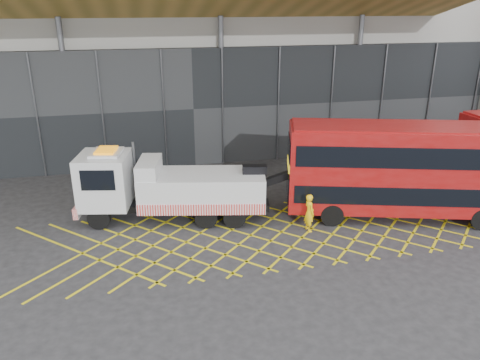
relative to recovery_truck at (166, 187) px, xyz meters
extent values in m
plane|color=#262628|center=(0.66, -2.85, -1.83)|extent=(120.00, 120.00, 0.00)
cube|color=yellow|center=(-4.14, -2.85, -1.82)|extent=(7.16, 7.16, 0.01)
cube|color=yellow|center=(-4.14, -2.85, -1.82)|extent=(7.16, 7.16, 0.01)
cube|color=yellow|center=(-2.54, -2.85, -1.82)|extent=(7.16, 7.16, 0.01)
cube|color=yellow|center=(-2.54, -2.85, -1.82)|extent=(7.16, 7.16, 0.01)
cube|color=yellow|center=(-0.94, -2.85, -1.82)|extent=(7.16, 7.16, 0.01)
cube|color=yellow|center=(-0.94, -2.85, -1.82)|extent=(7.16, 7.16, 0.01)
cube|color=yellow|center=(0.66, -2.85, -1.82)|extent=(7.16, 7.16, 0.01)
cube|color=yellow|center=(0.66, -2.85, -1.82)|extent=(7.16, 7.16, 0.01)
cube|color=yellow|center=(2.26, -2.85, -1.82)|extent=(7.16, 7.16, 0.01)
cube|color=yellow|center=(2.26, -2.85, -1.82)|extent=(7.16, 7.16, 0.01)
cube|color=yellow|center=(3.86, -2.85, -1.82)|extent=(7.16, 7.16, 0.01)
cube|color=yellow|center=(3.86, -2.85, -1.82)|extent=(7.16, 7.16, 0.01)
cube|color=yellow|center=(5.46, -2.85, -1.82)|extent=(7.16, 7.16, 0.01)
cube|color=yellow|center=(5.46, -2.85, -1.82)|extent=(7.16, 7.16, 0.01)
cube|color=yellow|center=(7.06, -2.85, -1.82)|extent=(7.16, 7.16, 0.01)
cube|color=yellow|center=(7.06, -2.85, -1.82)|extent=(7.16, 7.16, 0.01)
cube|color=yellow|center=(8.66, -2.85, -1.82)|extent=(7.16, 7.16, 0.01)
cube|color=yellow|center=(8.66, -2.85, -1.82)|extent=(7.16, 7.16, 0.01)
cube|color=yellow|center=(10.26, -2.85, -1.82)|extent=(7.16, 7.16, 0.01)
cube|color=yellow|center=(10.26, -2.85, -1.82)|extent=(7.16, 7.16, 0.01)
cube|color=yellow|center=(11.86, -2.85, -1.82)|extent=(7.16, 7.16, 0.01)
cube|color=yellow|center=(11.86, -2.85, -1.82)|extent=(7.16, 7.16, 0.01)
cube|color=yellow|center=(13.46, -2.85, -1.82)|extent=(7.16, 7.16, 0.01)
cube|color=yellow|center=(13.46, -2.85, -1.82)|extent=(7.16, 7.16, 0.01)
cube|color=yellow|center=(15.06, -2.85, -1.82)|extent=(7.16, 7.16, 0.01)
cube|color=yellow|center=(15.06, -2.85, -1.82)|extent=(7.16, 7.16, 0.01)
cube|color=yellow|center=(16.66, -2.85, -1.82)|extent=(7.16, 7.16, 0.01)
cube|color=yellow|center=(16.66, -2.85, -1.82)|extent=(7.16, 7.16, 0.01)
cube|color=gray|center=(2.66, 16.15, 7.17)|extent=(55.00, 14.00, 18.00)
cube|color=black|center=(2.66, 8.85, 2.17)|extent=(55.00, 0.80, 8.00)
cylinder|color=#595B60|center=(-5.34, 8.65, 3.17)|extent=(0.36, 0.36, 10.00)
cylinder|color=#595B60|center=(4.66, 8.65, 3.17)|extent=(0.36, 0.36, 10.00)
cylinder|color=#595B60|center=(14.66, 8.65, 3.17)|extent=(0.36, 0.36, 10.00)
cube|color=black|center=(0.44, -0.09, -1.10)|extent=(9.91, 3.04, 0.36)
cube|color=silver|center=(-3.03, 0.64, 0.41)|extent=(2.98, 3.06, 2.71)
cube|color=black|center=(-4.28, 0.90, 0.88)|extent=(0.52, 2.26, 1.15)
cube|color=red|center=(-4.31, 0.90, -0.94)|extent=(0.81, 2.71, 0.57)
cube|color=orange|center=(-2.83, 0.59, 2.01)|extent=(1.17, 1.42, 0.13)
cube|color=silver|center=(1.87, -0.38, -0.11)|extent=(6.86, 3.87, 1.67)
cube|color=red|center=(1.59, -1.69, -0.74)|extent=(6.34, 1.38, 0.57)
cube|color=silver|center=(-0.79, 0.17, 1.09)|extent=(1.53, 2.66, 0.73)
cube|color=black|center=(4.52, -0.94, 0.88)|extent=(1.33, 0.77, 0.52)
cube|color=black|center=(5.54, -1.15, 0.36)|extent=(2.31, 0.82, 1.13)
cylinder|color=black|center=(-3.46, -0.39, -1.26)|extent=(1.20, 0.59, 1.15)
cylinder|color=black|center=(-3.01, 1.75, -1.26)|extent=(1.20, 0.59, 1.15)
cylinder|color=black|center=(3.28, -1.80, -1.26)|extent=(1.20, 0.59, 1.15)
cylinder|color=black|center=(3.72, 0.35, -1.26)|extent=(1.20, 0.59, 1.15)
cylinder|color=#595B60|center=(-1.49, 1.38, 0.98)|extent=(0.15, 0.15, 2.29)
cube|color=maroon|center=(12.35, -2.57, 0.93)|extent=(12.65, 6.25, 4.35)
cube|color=black|center=(12.35, -2.57, -0.09)|extent=(12.19, 6.16, 0.95)
cube|color=black|center=(12.35, -2.57, 1.93)|extent=(12.19, 6.16, 1.07)
cube|color=black|center=(6.41, -0.81, -0.04)|extent=(0.77, 2.43, 1.46)
cube|color=black|center=(6.41, -0.81, 1.93)|extent=(0.77, 2.43, 1.07)
cube|color=yellow|center=(6.40, -0.81, 1.03)|extent=(0.63, 1.94, 0.39)
cube|color=maroon|center=(12.35, -2.57, 3.14)|extent=(12.35, 5.96, 0.13)
cylinder|color=black|center=(8.22, -2.68, -1.25)|extent=(1.21, 0.65, 1.17)
cylinder|color=black|center=(8.94, -0.23, -1.25)|extent=(1.21, 0.65, 1.17)
cylinder|color=black|center=(16.15, -2.36, -1.25)|extent=(1.21, 0.65, 1.17)
cube|color=black|center=(16.52, -1.97, 0.00)|extent=(0.15, 2.57, 1.49)
cube|color=black|center=(16.52, -1.97, 2.01)|extent=(0.15, 2.57, 1.09)
cube|color=yellow|center=(16.51, -1.97, 1.09)|extent=(0.13, 2.05, 0.40)
imported|color=yellow|center=(6.85, -2.97, -0.85)|extent=(0.54, 0.76, 1.97)
camera|label=1|loc=(-1.28, -22.89, 9.02)|focal=35.00mm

